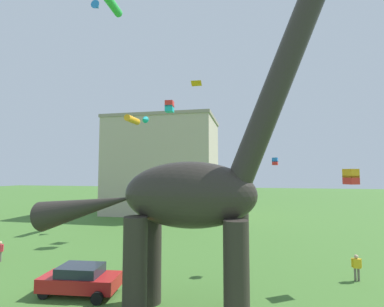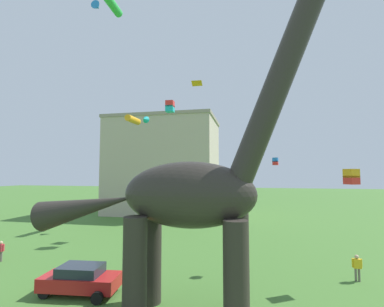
# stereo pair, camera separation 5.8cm
# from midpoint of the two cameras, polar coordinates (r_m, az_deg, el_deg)

# --- Properties ---
(dinosaur_sculpture) EXTENTS (14.87, 3.15, 15.55)m
(dinosaur_sculpture) POSITION_cam_midpoint_polar(r_m,az_deg,el_deg) (13.09, -0.89, -8.61)
(dinosaur_sculpture) COLOR #2D2823
(dinosaur_sculpture) RESTS_ON ground_plane
(parked_sedan_left) EXTENTS (4.36, 2.19, 1.55)m
(parked_sedan_left) POSITION_cam_midpoint_polar(r_m,az_deg,el_deg) (17.62, -22.23, -23.18)
(parked_sedan_left) COLOR red
(parked_sedan_left) RESTS_ON ground_plane
(person_strolling_adult) EXTENTS (0.59, 0.26, 1.59)m
(person_strolling_adult) POSITION_cam_midpoint_polar(r_m,az_deg,el_deg) (20.82, 31.40, -19.37)
(person_strolling_adult) COLOR #6B6056
(person_strolling_adult) RESTS_ON ground_plane
(person_far_spectator) EXTENTS (0.57, 0.25, 1.51)m
(person_far_spectator) POSITION_cam_midpoint_polar(r_m,az_deg,el_deg) (26.08, -35.12, -16.08)
(person_far_spectator) COLOR #6B6056
(person_far_spectator) RESTS_ON ground_plane
(kite_mid_left) EXTENTS (0.85, 0.85, 1.17)m
(kite_mid_left) POSITION_cam_midpoint_polar(r_m,az_deg,el_deg) (28.95, -4.59, 9.80)
(kite_mid_left) COLOR red
(kite_near_high) EXTENTS (1.20, 0.84, 0.40)m
(kite_near_high) POSITION_cam_midpoint_polar(r_m,az_deg,el_deg) (32.26, 1.08, 14.51)
(kite_near_high) COLOR orange
(kite_apex) EXTENTS (0.46, 0.46, 0.54)m
(kite_apex) POSITION_cam_midpoint_polar(r_m,az_deg,el_deg) (20.64, 17.16, -1.58)
(kite_apex) COLOR #287AE5
(kite_high_right) EXTENTS (2.50, 2.95, 0.86)m
(kite_high_right) POSITION_cam_midpoint_polar(r_m,az_deg,el_deg) (34.87, -11.71, 6.96)
(kite_high_right) COLOR orange
(kite_mid_right) EXTENTS (0.89, 0.89, 0.93)m
(kite_mid_right) POSITION_cam_midpoint_polar(r_m,az_deg,el_deg) (19.12, 30.52, -4.20)
(kite_mid_right) COLOR orange
(kite_mid_center) EXTENTS (1.52, 1.77, 0.51)m
(kite_mid_center) POSITION_cam_midpoint_polar(r_m,az_deg,el_deg) (18.57, -16.90, 27.60)
(kite_mid_center) COLOR green
(background_building_block) EXTENTS (17.65, 12.55, 15.91)m
(background_building_block) POSITION_cam_midpoint_polar(r_m,az_deg,el_deg) (46.77, -5.74, -2.49)
(background_building_block) COLOR #B7A893
(background_building_block) RESTS_ON ground_plane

